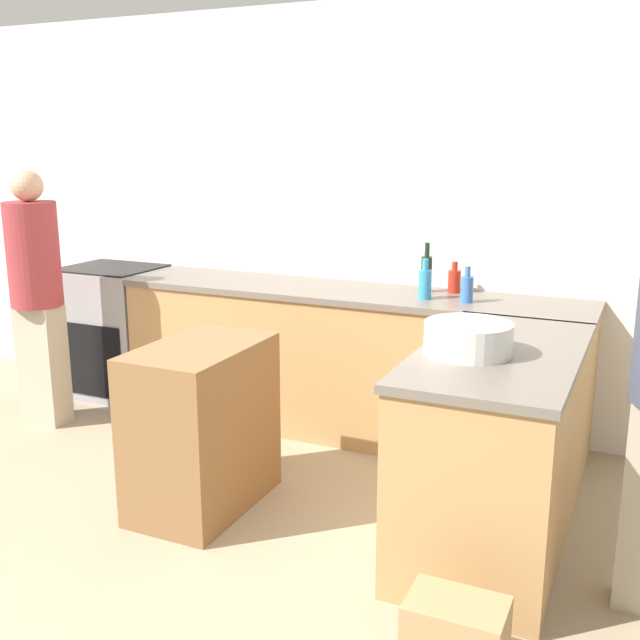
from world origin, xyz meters
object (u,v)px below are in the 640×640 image
person_by_range (36,289)px  dish_soap_bottle (425,283)px  range_oven (115,330)px  wine_bottle_dark (426,272)px  water_bottle_blue (467,288)px  hot_sauce_bottle (454,280)px  island_table (202,426)px  mixing_bowl (468,338)px

person_by_range → dish_soap_bottle: bearing=14.5°
range_oven → wine_bottle_dark: 2.41m
water_bottle_blue → hot_sauce_bottle: (-0.14, 0.25, -0.01)m
wine_bottle_dark → dish_soap_bottle: (0.05, -0.21, -0.03)m
island_table → wine_bottle_dark: (0.75, 1.38, 0.63)m
island_table → dish_soap_bottle: bearing=55.8°
range_oven → island_table: 2.02m
island_table → hot_sauce_bottle: size_ratio=4.49×
island_table → wine_bottle_dark: size_ratio=2.81×
range_oven → water_bottle_blue: water_bottle_blue is taller
island_table → person_by_range: bearing=161.0°
mixing_bowl → wine_bottle_dark: bearing=114.4°
water_bottle_blue → person_by_range: 2.74m
wine_bottle_dark → island_table: bearing=-118.3°
island_table → person_by_range: (-1.61, 0.55, 0.48)m
water_bottle_blue → mixing_bowl: bearing=-75.9°
water_bottle_blue → hot_sauce_bottle: bearing=119.2°
mixing_bowl → hot_sauce_bottle: bearing=107.2°
water_bottle_blue → wine_bottle_dark: size_ratio=0.69×
hot_sauce_bottle → dish_soap_bottle: dish_soap_bottle is taller
mixing_bowl → hot_sauce_bottle: size_ratio=2.01×
range_oven → island_table: range_oven is taller
hot_sauce_bottle → wine_bottle_dark: size_ratio=0.63×
island_table → mixing_bowl: (1.31, 0.14, 0.58)m
hot_sauce_bottle → person_by_range: person_by_range is taller
dish_soap_bottle → mixing_bowl: bearing=-63.8°
water_bottle_blue → wine_bottle_dark: (-0.30, 0.20, 0.04)m
dish_soap_bottle → wine_bottle_dark: bearing=104.6°
mixing_bowl → hot_sauce_bottle: hot_sauce_bottle is taller
island_table → water_bottle_blue: (1.05, 1.19, 0.59)m
water_bottle_blue → hot_sauce_bottle: 0.28m
wine_bottle_dark → person_by_range: size_ratio=0.18×
dish_soap_bottle → range_oven: bearing=178.2°
island_table → mixing_bowl: 1.44m
hot_sauce_bottle → wine_bottle_dark: 0.18m
wine_bottle_dark → person_by_range: (-2.36, -0.83, -0.15)m
mixing_bowl → dish_soap_bottle: (-0.51, 1.04, 0.02)m
mixing_bowl → dish_soap_bottle: bearing=116.2°
range_oven → wine_bottle_dark: size_ratio=3.11×
person_by_range → hot_sauce_bottle: bearing=19.2°
wine_bottle_dark → hot_sauce_bottle: bearing=17.3°
water_bottle_blue → dish_soap_bottle: 0.25m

